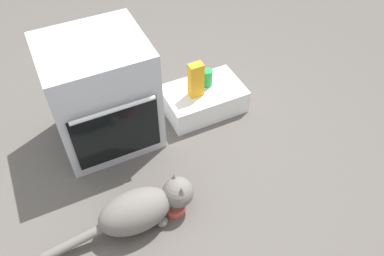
{
  "coord_description": "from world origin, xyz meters",
  "views": [
    {
      "loc": [
        -0.29,
        -1.27,
        1.85
      ],
      "look_at": [
        0.35,
        0.08,
        0.25
      ],
      "focal_mm": 36.15,
      "sensor_mm": 36.0,
      "label": 1
    }
  ],
  "objects_px": {
    "juice_carton": "(196,80)",
    "cat": "(143,208)",
    "oven": "(101,94)",
    "food_bowl": "(174,206)",
    "pantry_cabinet": "(203,99)",
    "soda_can": "(207,78)"
  },
  "relations": [
    {
      "from": "cat",
      "to": "juice_carton",
      "type": "xyz_separation_m",
      "value": [
        0.6,
        0.62,
        0.16
      ]
    },
    {
      "from": "pantry_cabinet",
      "to": "soda_can",
      "type": "height_order",
      "value": "soda_can"
    },
    {
      "from": "soda_can",
      "to": "food_bowl",
      "type": "bearing_deg",
      "value": -129.13
    },
    {
      "from": "juice_carton",
      "to": "soda_can",
      "type": "bearing_deg",
      "value": 24.76
    },
    {
      "from": "soda_can",
      "to": "juice_carton",
      "type": "relative_size",
      "value": 0.5
    },
    {
      "from": "food_bowl",
      "to": "pantry_cabinet",
      "type": "bearing_deg",
      "value": 51.78
    },
    {
      "from": "pantry_cabinet",
      "to": "soda_can",
      "type": "bearing_deg",
      "value": 35.96
    },
    {
      "from": "soda_can",
      "to": "pantry_cabinet",
      "type": "bearing_deg",
      "value": -144.04
    },
    {
      "from": "food_bowl",
      "to": "cat",
      "type": "distance_m",
      "value": 0.19
    },
    {
      "from": "oven",
      "to": "soda_can",
      "type": "xyz_separation_m",
      "value": [
        0.69,
        -0.01,
        -0.12
      ]
    },
    {
      "from": "oven",
      "to": "food_bowl",
      "type": "height_order",
      "value": "oven"
    },
    {
      "from": "oven",
      "to": "soda_can",
      "type": "bearing_deg",
      "value": -1.1
    },
    {
      "from": "oven",
      "to": "juice_carton",
      "type": "distance_m",
      "value": 0.59
    },
    {
      "from": "oven",
      "to": "cat",
      "type": "height_order",
      "value": "oven"
    },
    {
      "from": "juice_carton",
      "to": "cat",
      "type": "bearing_deg",
      "value": -134.31
    },
    {
      "from": "pantry_cabinet",
      "to": "cat",
      "type": "relative_size",
      "value": 0.64
    },
    {
      "from": "juice_carton",
      "to": "oven",
      "type": "bearing_deg",
      "value": 173.75
    },
    {
      "from": "pantry_cabinet",
      "to": "juice_carton",
      "type": "xyz_separation_m",
      "value": [
        -0.07,
        -0.02,
        0.2
      ]
    },
    {
      "from": "cat",
      "to": "food_bowl",
      "type": "bearing_deg",
      "value": -0.0
    },
    {
      "from": "pantry_cabinet",
      "to": "food_bowl",
      "type": "relative_size",
      "value": 4.0
    },
    {
      "from": "oven",
      "to": "juice_carton",
      "type": "bearing_deg",
      "value": -6.25
    },
    {
      "from": "pantry_cabinet",
      "to": "juice_carton",
      "type": "relative_size",
      "value": 2.18
    }
  ]
}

